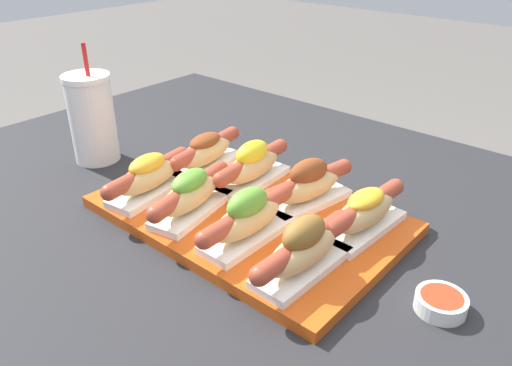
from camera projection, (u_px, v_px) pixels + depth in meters
name	position (u px, v px, depth m)	size (l,w,h in m)	color
serving_tray	(248.00, 214.00, 0.80)	(0.47, 0.30, 0.02)	#CC4C14
hot_dog_0	(149.00, 176.00, 0.83)	(0.08, 0.19, 0.07)	white
hot_dog_1	(191.00, 194.00, 0.77)	(0.09, 0.19, 0.07)	white
hot_dog_2	(247.00, 218.00, 0.71)	(0.06, 0.20, 0.08)	white
hot_dog_3	(303.00, 248.00, 0.64)	(0.06, 0.20, 0.08)	white
hot_dog_4	(206.00, 152.00, 0.91)	(0.08, 0.19, 0.07)	white
hot_dog_5	(252.00, 165.00, 0.86)	(0.07, 0.20, 0.08)	white
hot_dog_6	(308.00, 185.00, 0.79)	(0.08, 0.19, 0.08)	white
hot_dog_7	(365.00, 212.00, 0.73)	(0.07, 0.20, 0.07)	white
sauce_bowl	(441.00, 302.00, 0.61)	(0.06, 0.06, 0.02)	silver
drink_cup	(92.00, 118.00, 0.96)	(0.09, 0.09, 0.23)	white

